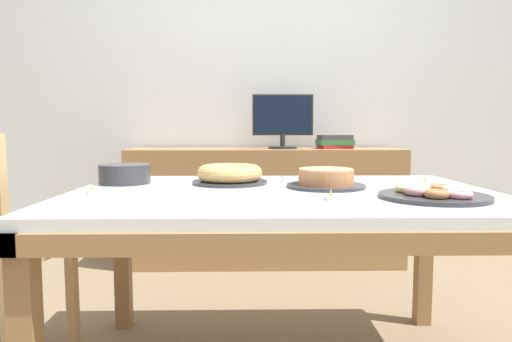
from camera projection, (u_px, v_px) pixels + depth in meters
The scene contains 13 objects.
wall_back at pixel (264, 83), 3.45m from camera, with size 8.00×0.10×2.60m, color silver.
dining_table at pixel (282, 212), 1.70m from camera, with size 1.59×1.08×0.73m.
sideboard at pixel (266, 206), 3.24m from camera, with size 1.90×0.44×0.82m.
computer_monitor at pixel (283, 122), 3.18m from camera, with size 0.42×0.20×0.38m.
book_stack at pixel (335, 142), 3.21m from camera, with size 0.25×0.20×0.10m.
cake_chocolate_round at pixel (326, 179), 1.77m from camera, with size 0.31×0.31×0.07m.
cake_golden_bundt at pixel (230, 175), 1.90m from camera, with size 0.31×0.31×0.08m.
pastry_platter at pixel (433, 194), 1.50m from camera, with size 0.36×0.36×0.04m.
plate_stack at pixel (125, 174), 1.90m from camera, with size 0.21×0.21×0.08m.
tealight_near_cakes at pixel (346, 177), 2.07m from camera, with size 0.04×0.04×0.04m.
tealight_left_edge at pixel (425, 182), 1.86m from camera, with size 0.04×0.04×0.04m.
tealight_near_front at pixel (331, 197), 1.47m from camera, with size 0.04×0.04×0.04m.
tealight_centre at pixel (92, 192), 1.58m from camera, with size 0.04×0.04×0.04m.
Camera 1 is at (-0.13, -1.68, 0.96)m, focal length 32.00 mm.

